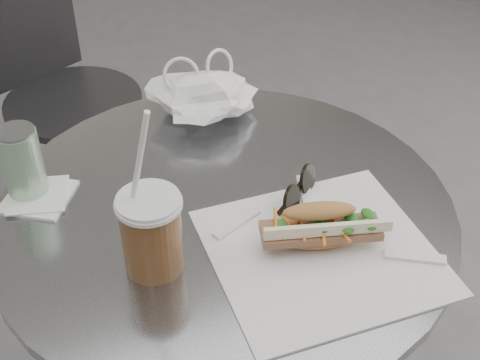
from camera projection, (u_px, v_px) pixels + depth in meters
name	position (u px, v px, depth m)	size (l,w,h in m)	color
cafe_table	(227.00, 316.00, 1.27)	(0.76, 0.76, 0.74)	slate
chair_far	(72.00, 135.00, 1.99)	(0.41, 0.43, 0.73)	#2A2A2D
sandwich_paper	(321.00, 252.00, 1.01)	(0.33, 0.31, 0.00)	white
banh_mi	(320.00, 227.00, 1.00)	(0.24, 0.16, 0.08)	#B07942
iced_coffee	(151.00, 232.00, 0.95)	(0.10, 0.10, 0.28)	brown
sunglasses	(298.00, 191.00, 1.10)	(0.10, 0.09, 0.05)	black
plastic_bag	(205.00, 98.00, 1.27)	(0.19, 0.15, 0.10)	white
napkin_stack	(38.00, 196.00, 1.11)	(0.15, 0.15, 0.01)	white
drink_can	(22.00, 163.00, 1.09)	(0.07, 0.07, 0.13)	#62A86A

